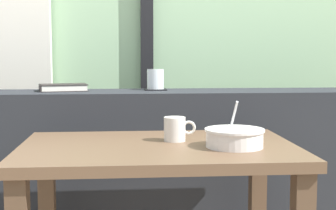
# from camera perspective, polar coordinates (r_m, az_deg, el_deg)

# --- Properties ---
(window_divider_post) EXTENTS (0.07, 0.05, 2.60)m
(window_divider_post) POSITION_cam_1_polar(r_m,az_deg,el_deg) (2.87, -2.43, 11.67)
(window_divider_post) COLOR black
(window_divider_post) RESTS_ON ground
(dark_console_ledge) EXTENTS (2.80, 0.30, 0.85)m
(dark_console_ledge) POSITION_cam_1_polar(r_m,az_deg,el_deg) (2.31, -0.25, -8.89)
(dark_console_ledge) COLOR #23262B
(dark_console_ledge) RESTS_ON ground
(breakfast_table) EXTENTS (0.93, 0.61, 0.71)m
(breakfast_table) POSITION_cam_1_polar(r_m,az_deg,el_deg) (1.73, -1.13, -8.90)
(breakfast_table) COLOR brown
(breakfast_table) RESTS_ON ground
(coaster_square) EXTENTS (0.10, 0.10, 0.00)m
(coaster_square) POSITION_cam_1_polar(r_m,az_deg,el_deg) (2.29, -1.44, 1.78)
(coaster_square) COLOR black
(coaster_square) RESTS_ON dark_console_ledge
(juice_glass) EXTENTS (0.08, 0.08, 0.09)m
(juice_glass) POSITION_cam_1_polar(r_m,az_deg,el_deg) (2.29, -1.44, 2.85)
(juice_glass) COLOR white
(juice_glass) RESTS_ON coaster_square
(closed_book) EXTENTS (0.23, 0.17, 0.03)m
(closed_book) POSITION_cam_1_polar(r_m,az_deg,el_deg) (2.29, -11.88, 1.96)
(closed_book) COLOR black
(closed_book) RESTS_ON dark_console_ledge
(soup_bowl) EXTENTS (0.20, 0.20, 0.15)m
(soup_bowl) POSITION_cam_1_polar(r_m,az_deg,el_deg) (1.67, 7.57, -3.72)
(soup_bowl) COLOR silver
(soup_bowl) RESTS_ON breakfast_table
(ceramic_mug) EXTENTS (0.11, 0.08, 0.08)m
(ceramic_mug) POSITION_cam_1_polar(r_m,az_deg,el_deg) (1.76, 0.84, -2.75)
(ceramic_mug) COLOR silver
(ceramic_mug) RESTS_ON breakfast_table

